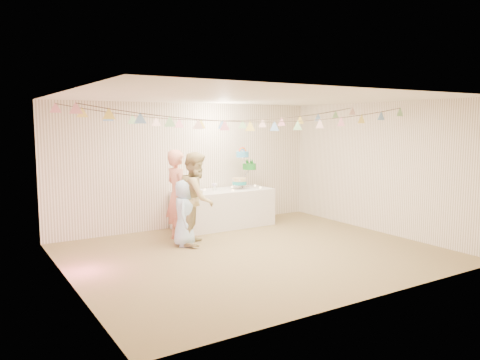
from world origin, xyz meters
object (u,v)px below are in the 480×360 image
person_child (184,213)px  cake_stand (244,171)px  person_adult_b (197,198)px  table (223,208)px  person_adult_a (178,195)px

person_child → cake_stand: bearing=-29.8°
cake_stand → person_child: cake_stand is taller
person_adult_b → cake_stand: bearing=-23.3°
person_adult_b → table: bearing=-13.7°
table → person_child: size_ratio=1.76×
person_adult_b → person_adult_a: bearing=60.5°
person_adult_a → person_adult_b: size_ratio=1.02×
table → person_adult_b: person_adult_b is taller
table → person_child: 1.68m
person_adult_a → person_child: (-0.06, -0.41, -0.26)m
person_adult_b → person_child: size_ratio=1.41×
person_child → person_adult_a: bearing=23.5°
person_child → person_adult_b: bearing=-56.4°
person_adult_a → cake_stand: bearing=-74.3°
table → person_adult_a: person_adult_a is taller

